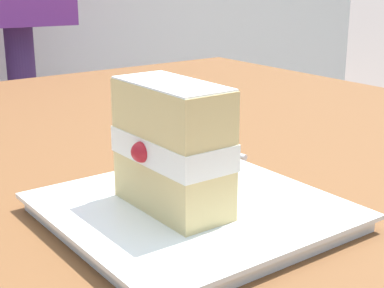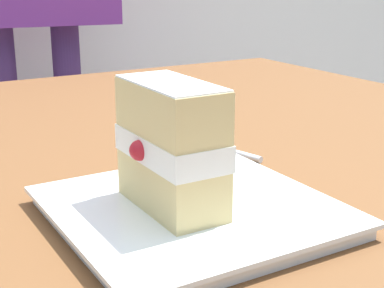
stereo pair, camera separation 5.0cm
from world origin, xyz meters
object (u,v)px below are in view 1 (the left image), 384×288
cake_slice (172,147)px  dessert_fork (181,143)px  dessert_plate (192,212)px  patio_table (256,223)px

cake_slice → dessert_fork: (-0.19, 0.14, -0.07)m
dessert_plate → dessert_fork: dessert_plate is taller
dessert_plate → cake_slice: cake_slice is taller
dessert_plate → cake_slice: size_ratio=2.07×
cake_slice → dessert_plate: bearing=78.0°
dessert_plate → cake_slice: (-0.00, -0.02, 0.06)m
patio_table → cake_slice: bearing=-60.4°
patio_table → dessert_plate: size_ratio=5.47×
patio_table → dessert_plate: (0.13, -0.20, 0.11)m
dessert_plate → cake_slice: 0.07m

